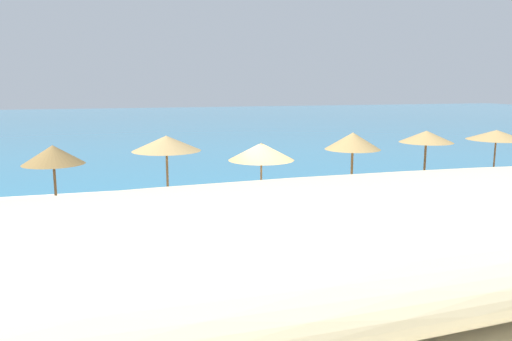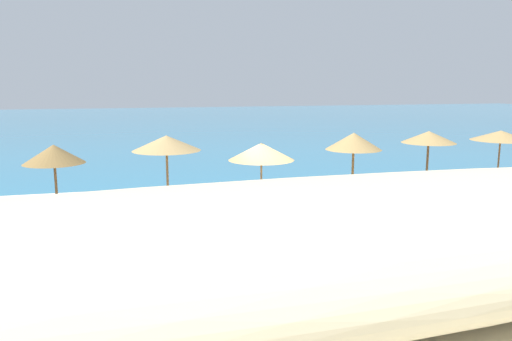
{
  "view_description": "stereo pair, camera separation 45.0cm",
  "coord_description": "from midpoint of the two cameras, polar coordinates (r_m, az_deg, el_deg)",
  "views": [
    {
      "loc": [
        -5.83,
        -18.26,
        4.92
      ],
      "look_at": [
        -0.45,
        0.6,
        1.47
      ],
      "focal_mm": 35.23,
      "sensor_mm": 36.0,
      "label": 1
    },
    {
      "loc": [
        -5.4,
        -18.38,
        4.92
      ],
      "look_at": [
        -0.45,
        0.6,
        1.47
      ],
      "focal_mm": 35.23,
      "sensor_mm": 36.0,
      "label": 2
    }
  ],
  "objects": [
    {
      "name": "sea_water",
      "position": [
        62.42,
        -9.44,
        5.34
      ],
      "size": [
        160.0,
        76.83,
        0.01
      ],
      "primitive_type": "cube",
      "color": "teal",
      "rests_on": "ground_plane"
    },
    {
      "name": "beach_umbrella_6",
      "position": [
        21.01,
        11.64,
        3.26
      ],
      "size": [
        2.3,
        2.3,
        2.89
      ],
      "color": "brown",
      "rests_on": "ground_plane"
    },
    {
      "name": "lounge_chair_3",
      "position": [
        20.39,
        13.37,
        -2.97
      ],
      "size": [
        1.68,
        1.33,
        1.17
      ],
      "rotation": [
        0.0,
        0.0,
        1.07
      ],
      "color": "yellow",
      "rests_on": "ground_plane"
    },
    {
      "name": "beach_umbrella_4",
      "position": [
        19.54,
        -9.48,
        3.07
      ],
      "size": [
        2.64,
        2.64,
        2.91
      ],
      "color": "brown",
      "rests_on": "ground_plane"
    },
    {
      "name": "beach_umbrella_7",
      "position": [
        23.16,
        19.55,
        3.58
      ],
      "size": [
        2.33,
        2.33,
        2.83
      ],
      "color": "brown",
      "rests_on": "ground_plane"
    },
    {
      "name": "lounge_chair_0",
      "position": [
        23.54,
        21.52,
        -1.77
      ],
      "size": [
        1.7,
        1.41,
        0.99
      ],
      "rotation": [
        0.0,
        0.0,
        2.16
      ],
      "color": "blue",
      "rests_on": "ground_plane"
    },
    {
      "name": "dune_ridge",
      "position": [
        10.94,
        5.86,
        -8.85
      ],
      "size": [
        43.57,
        9.24,
        2.8
      ],
      "primitive_type": "ellipsoid",
      "rotation": [
        0.0,
        0.0,
        0.05
      ],
      "color": "beige",
      "rests_on": "ground_plane"
    },
    {
      "name": "beach_umbrella_5",
      "position": [
        19.94,
        1.26,
        2.16
      ],
      "size": [
        2.63,
        2.63,
        2.55
      ],
      "color": "brown",
      "rests_on": "ground_plane"
    },
    {
      "name": "beach_umbrella_8",
      "position": [
        25.76,
        26.48,
        3.57
      ],
      "size": [
        2.65,
        2.65,
        2.74
      ],
      "color": "brown",
      "rests_on": "ground_plane"
    },
    {
      "name": "beach_ball",
      "position": [
        19.78,
        -15.36,
        -4.22
      ],
      "size": [
        0.37,
        0.37,
        0.37
      ],
      "primitive_type": "sphere",
      "color": "red",
      "rests_on": "ground_plane"
    },
    {
      "name": "beach_umbrella_3",
      "position": [
        19.59,
        -21.36,
        1.73
      ],
      "size": [
        2.21,
        2.21,
        2.69
      ],
      "color": "brown",
      "rests_on": "ground_plane"
    },
    {
      "name": "ground_plane",
      "position": [
        19.79,
        2.36,
        -4.42
      ],
      "size": [
        160.0,
        160.0,
        0.0
      ],
      "primitive_type": "plane",
      "color": "beige"
    }
  ]
}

